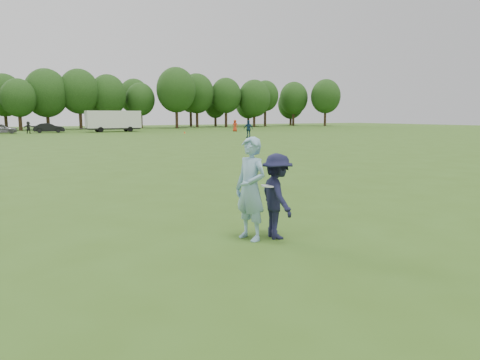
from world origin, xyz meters
The scene contains 12 objects.
ground centered at (0.00, 0.00, 0.00)m, with size 200.00×200.00×0.00m, color #365718.
thrower centered at (-0.54, 0.43, 1.06)m, with size 0.77×0.51×2.12m, color #80ABC6.
defender centered at (-0.01, 0.25, 0.89)m, with size 1.14×0.66×1.77m, color #171833.
player_far_b centered at (19.70, 34.83, 0.99)m, with size 1.16×0.48×1.98m, color navy.
player_far_c centered at (27.25, 51.70, 0.91)m, with size 0.89×0.58×1.83m, color red.
player_far_d centered at (-1.21, 59.24, 0.85)m, with size 1.57×0.50×1.70m, color #242424.
car_e centered at (-4.69, 60.56, 0.73)m, with size 1.72×4.27×1.46m, color slate.
car_f centered at (1.55, 61.06, 0.69)m, with size 1.47×4.22×1.39m, color black.
field_cone centered at (17.95, 49.49, 0.15)m, with size 0.28×0.28×0.30m, color red.
disc_in_play centered at (-0.29, 0.19, 1.13)m, with size 0.30×0.30×0.05m.
cargo_trailer centered at (10.58, 60.04, 1.78)m, with size 9.00×2.75×3.20m.
treeline centered at (2.81, 76.90, 6.26)m, with size 130.35×18.39×11.74m.
Camera 1 is at (-4.94, -6.93, 2.55)m, focal length 32.00 mm.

